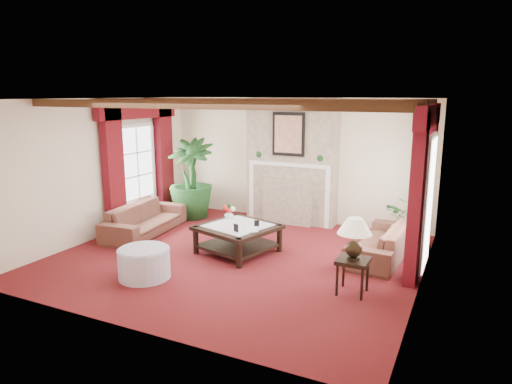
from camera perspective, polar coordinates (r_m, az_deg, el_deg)
The scene contains 23 objects.
floor at distance 8.02m, azimuth -2.35°, elevation -8.12°, with size 6.00×6.00×0.00m, color #4A0D12.
ceiling at distance 7.52m, azimuth -2.53°, elevation 11.55°, with size 6.00×6.00×0.00m, color white.
back_wall at distance 10.13m, azimuth 4.91°, elevation 4.01°, with size 6.00×0.02×2.70m, color beige.
left_wall at distance 9.43m, azimuth -18.76°, elevation 2.80°, with size 0.02×5.50×2.70m, color beige.
right_wall at distance 6.81m, azimuth 20.45°, elevation -0.74°, with size 0.02×5.50×2.70m, color beige.
ceiling_beams at distance 7.52m, azimuth -2.53°, elevation 11.09°, with size 6.00×3.00×0.12m, color #3C2213, non-canonical shape.
fireplace at distance 9.85m, azimuth 4.63°, elevation 11.67°, with size 2.00×0.52×2.70m, color tan, non-canonical shape.
french_door_left at distance 10.06m, azimuth -14.95°, elevation 8.06°, with size 0.10×1.10×2.16m, color white, non-canonical shape.
french_door_right at distance 7.68m, azimuth 21.39°, elevation 6.48°, with size 0.10×1.10×2.16m, color white, non-canonical shape.
curtains_left at distance 9.97m, azimuth -14.59°, elevation 10.47°, with size 0.20×2.40×2.55m, color #520B0E, non-canonical shape.
curtains_right at distance 7.67m, azimuth 20.81°, elevation 9.67°, with size 0.20×2.40×2.55m, color #520B0E, non-canonical shape.
sofa_left at distance 9.50m, azimuth -13.75°, elevation -2.70°, with size 0.82×2.11×0.80m, color black.
sofa_right at distance 8.19m, azimuth 15.47°, elevation -5.27°, with size 0.71×2.01×0.77m, color black.
potted_palm at distance 10.50m, azimuth -8.06°, elevation -0.46°, with size 1.39×1.99×1.01m, color black.
small_plant at distance 8.95m, azimuth 18.66°, elevation -4.10°, with size 1.20×1.24×0.74m, color black.
coffee_table at distance 8.17m, azimuth -2.28°, elevation -5.90°, with size 1.21×1.21×0.50m, color black, non-canonical shape.
side_table at distance 6.70m, azimuth 11.97°, elevation -10.23°, with size 0.44×0.44×0.51m, color black, non-canonical shape.
ottoman at distance 7.30m, azimuth -13.80°, elevation -8.65°, with size 0.79×0.79×0.46m, color #A8A2B8.
table_lamp at distance 6.51m, azimuth 12.18°, elevation -5.65°, with size 0.48×0.48×0.61m, color black, non-canonical shape.
flower_vase at distance 8.51m, azimuth -3.41°, elevation -2.84°, with size 0.19×0.19×0.17m, color silver.
book at distance 7.74m, azimuth -1.39°, elevation -3.91°, with size 0.18×0.15×0.29m, color black.
photo_frame_a at distance 7.70m, azimuth -2.52°, elevation -4.53°, with size 0.11×0.02×0.14m, color black, non-canonical shape.
photo_frame_b at distance 8.02m, azimuth 0.09°, elevation -3.95°, with size 0.09×0.02×0.12m, color black, non-canonical shape.
Camera 1 is at (3.55, -6.63, 2.78)m, focal length 32.00 mm.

